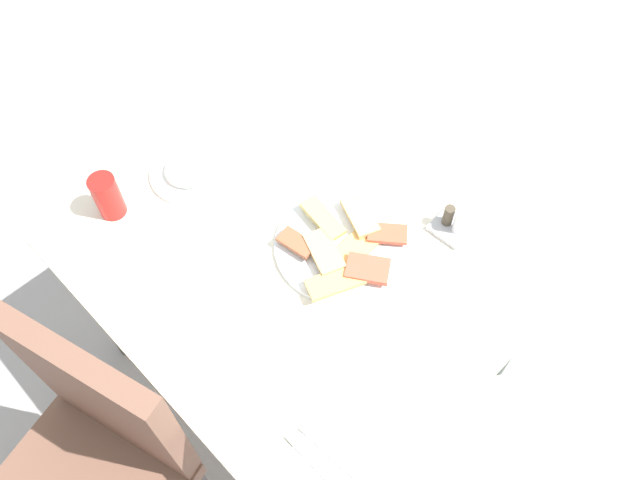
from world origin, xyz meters
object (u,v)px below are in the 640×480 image
soda_can (107,196)px  fork (335,456)px  dining_table (307,262)px  pide_platter (341,246)px  spoon (322,469)px  condiment_caddy (453,223)px  paper_napkin (328,463)px  salad_plate_greens (190,170)px  dining_chair (93,462)px

soda_can → fork: 0.82m
dining_table → pide_platter: size_ratio=3.25×
spoon → condiment_caddy: bearing=-73.3°
pide_platter → fork: pide_platter is taller
dining_table → spoon: (-0.40, 0.34, 0.08)m
pide_platter → soda_can: bearing=34.1°
paper_napkin → condiment_caddy: 0.64m
fork → spoon: bearing=86.6°
dining_table → condiment_caddy: condiment_caddy is taller
salad_plate_greens → condiment_caddy: (-0.59, -0.35, 0.01)m
salad_plate_greens → paper_napkin: (-0.77, 0.27, -0.01)m
soda_can → condiment_caddy: size_ratio=1.30×
dining_chair → paper_napkin: bearing=-140.1°
dining_chair → condiment_caddy: size_ratio=9.62×
soda_can → paper_napkin: 0.82m
dining_table → dining_chair: size_ratio=1.15×
soda_can → condiment_caddy: soda_can is taller
dining_table → salad_plate_greens: 0.39m
condiment_caddy → spoon: bearing=106.3°
dining_chair → spoon: (-0.42, -0.33, 0.21)m
dining_table → fork: (-0.40, 0.31, 0.08)m
salad_plate_greens → pide_platter: bearing=-165.5°
fork → spoon: (0.00, 0.04, 0.00)m
dining_chair → pide_platter: 0.76m
pide_platter → paper_napkin: pide_platter is taller
salad_plate_greens → condiment_caddy: bearing=-149.4°
dining_chair → salad_plate_greens: dining_chair is taller
soda_can → condiment_caddy: bearing=-138.4°
fork → condiment_caddy: size_ratio=1.90×
soda_can → spoon: 0.82m
soda_can → spoon: soda_can is taller
dining_table → spoon: size_ratio=5.30×
pide_platter → salad_plate_greens: 0.45m
spoon → condiment_caddy: condiment_caddy is taller
dining_chair → salad_plate_greens: 0.74m
salad_plate_greens → paper_napkin: bearing=161.0°
dining_table → soda_can: 0.51m
dining_table → pide_platter: bearing=-139.6°
pide_platter → condiment_caddy: 0.28m
pide_platter → spoon: size_ratio=1.63×
pide_platter → spoon: 0.52m
paper_napkin → spoon: size_ratio=0.79×
soda_can → paper_napkin: (-0.81, 0.05, -0.06)m
salad_plate_greens → soda_can: size_ratio=1.73×
salad_plate_greens → paper_napkin: salad_plate_greens is taller
fork → soda_can: bearing=-6.0°
fork → pide_platter: bearing=-50.7°
pide_platter → spoon: bearing=130.0°
soda_can → spoon: (-0.81, 0.07, -0.06)m
dining_chair → salad_plate_greens: bearing=-59.8°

